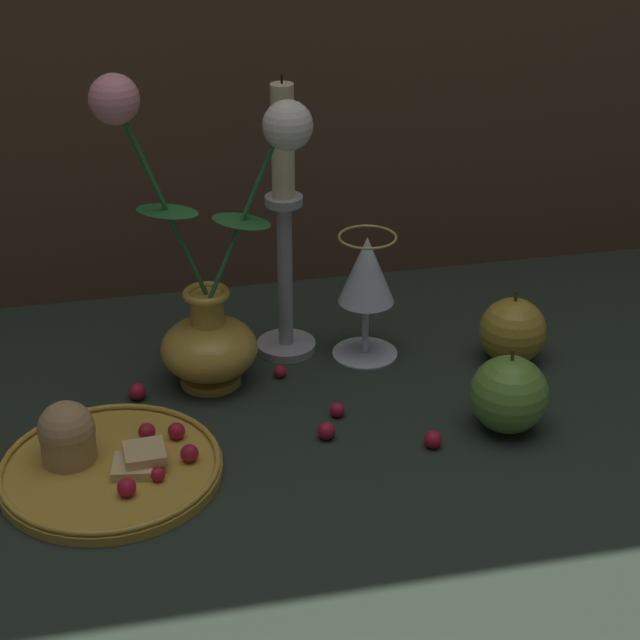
{
  "coord_description": "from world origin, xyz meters",
  "views": [
    {
      "loc": [
        -0.2,
        -0.96,
        0.63
      ],
      "look_at": [
        0.02,
        0.02,
        0.1
      ],
      "focal_mm": 60.0,
      "sensor_mm": 36.0,
      "label": 1
    }
  ],
  "objects_px": {
    "vase": "(208,296)",
    "apple_near_glass": "(509,394)",
    "candlestick": "(287,235)",
    "plate_with_pastries": "(102,459)",
    "wine_glass": "(367,276)",
    "apple_beside_vase": "(513,331)"
  },
  "relations": [
    {
      "from": "vase",
      "to": "apple_near_glass",
      "type": "distance_m",
      "value": 0.34
    },
    {
      "from": "vase",
      "to": "candlestick",
      "type": "relative_size",
      "value": 1.08
    },
    {
      "from": "candlestick",
      "to": "plate_with_pastries",
      "type": "bearing_deg",
      "value": -137.81
    },
    {
      "from": "plate_with_pastries",
      "to": "wine_glass",
      "type": "height_order",
      "value": "wine_glass"
    },
    {
      "from": "vase",
      "to": "candlestick",
      "type": "distance_m",
      "value": 0.12
    },
    {
      "from": "plate_with_pastries",
      "to": "wine_glass",
      "type": "distance_m",
      "value": 0.37
    },
    {
      "from": "wine_glass",
      "to": "vase",
      "type": "bearing_deg",
      "value": -171.54
    },
    {
      "from": "plate_with_pastries",
      "to": "candlestick",
      "type": "height_order",
      "value": "candlestick"
    },
    {
      "from": "wine_glass",
      "to": "apple_beside_vase",
      "type": "distance_m",
      "value": 0.18
    },
    {
      "from": "vase",
      "to": "apple_beside_vase",
      "type": "xyz_separation_m",
      "value": [
        0.35,
        -0.02,
        -0.07
      ]
    },
    {
      "from": "vase",
      "to": "plate_with_pastries",
      "type": "bearing_deg",
      "value": -130.81
    },
    {
      "from": "wine_glass",
      "to": "candlestick",
      "type": "bearing_deg",
      "value": 160.83
    },
    {
      "from": "candlestick",
      "to": "apple_near_glass",
      "type": "xyz_separation_m",
      "value": [
        0.19,
        -0.21,
        -0.11
      ]
    },
    {
      "from": "vase",
      "to": "apple_near_glass",
      "type": "height_order",
      "value": "vase"
    },
    {
      "from": "vase",
      "to": "wine_glass",
      "type": "relative_size",
      "value": 2.35
    },
    {
      "from": "wine_glass",
      "to": "apple_beside_vase",
      "type": "relative_size",
      "value": 1.69
    },
    {
      "from": "wine_glass",
      "to": "apple_beside_vase",
      "type": "xyz_separation_m",
      "value": [
        0.16,
        -0.05,
        -0.06
      ]
    },
    {
      "from": "plate_with_pastries",
      "to": "candlestick",
      "type": "distance_m",
      "value": 0.33
    },
    {
      "from": "wine_glass",
      "to": "candlestick",
      "type": "height_order",
      "value": "candlestick"
    },
    {
      "from": "candlestick",
      "to": "wine_glass",
      "type": "bearing_deg",
      "value": -19.17
    },
    {
      "from": "vase",
      "to": "plate_with_pastries",
      "type": "height_order",
      "value": "vase"
    },
    {
      "from": "vase",
      "to": "plate_with_pastries",
      "type": "distance_m",
      "value": 0.22
    }
  ]
}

